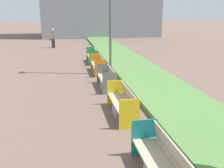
# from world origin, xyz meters

# --- Properties ---
(planter_grass_strip) EXTENTS (2.80, 120.00, 0.18)m
(planter_grass_strip) POSITION_xyz_m (3.20, 12.00, 0.09)
(planter_grass_strip) COLOR #568442
(planter_grass_strip) RESTS_ON ground
(bench_teal_frame) EXTENTS (0.65, 2.34, 0.94)m
(bench_teal_frame) POSITION_xyz_m (0.94, 7.01, 0.37)
(bench_teal_frame) COLOR #9E9B96
(bench_teal_frame) RESTS_ON ground
(bench_yellow_frame) EXTENTS (0.65, 2.23, 0.94)m
(bench_yellow_frame) POSITION_xyz_m (0.94, 10.75, 0.37)
(bench_yellow_frame) COLOR #9E9B96
(bench_yellow_frame) RESTS_ON ground
(bench_grey_frame) EXTENTS (0.65, 1.96, 0.94)m
(bench_grey_frame) POSITION_xyz_m (0.94, 14.03, 0.36)
(bench_grey_frame) COLOR #9E9B96
(bench_grey_frame) RESTS_ON ground
(bench_orange_frame) EXTENTS (0.65, 2.20, 0.94)m
(bench_orange_frame) POSITION_xyz_m (0.94, 17.10, 0.37)
(bench_orange_frame) COLOR #9E9B96
(bench_orange_frame) RESTS_ON ground
(bench_green_frame) EXTENTS (0.65, 1.97, 0.94)m
(bench_green_frame) POSITION_xyz_m (0.94, 20.09, 0.36)
(bench_green_frame) COLOR #9E9B96
(bench_green_frame) RESTS_ON ground
(pedestrian_walking) EXTENTS (0.53, 0.24, 1.80)m
(pedestrian_walking) POSITION_xyz_m (-1.96, 27.96, 0.92)
(pedestrian_walking) COLOR #232633
(pedestrian_walking) RESTS_ON ground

